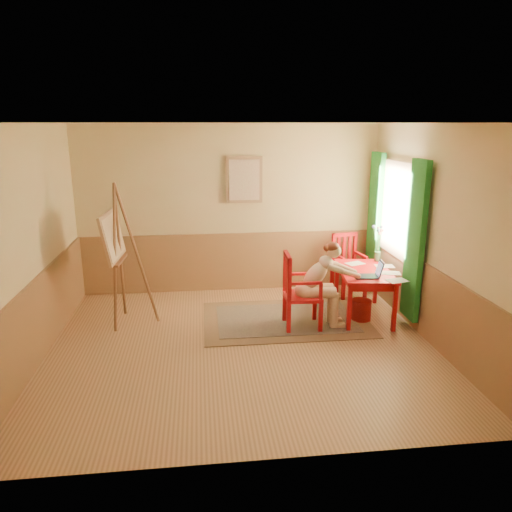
{
  "coord_description": "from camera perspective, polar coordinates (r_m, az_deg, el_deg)",
  "views": [
    {
      "loc": [
        -0.5,
        -5.77,
        2.79
      ],
      "look_at": [
        0.25,
        0.55,
        1.05
      ],
      "focal_mm": 33.95,
      "sensor_mm": 36.0,
      "label": 1
    }
  ],
  "objects": [
    {
      "name": "wall_portrait",
      "position": [
        8.05,
        -1.4,
        8.96
      ],
      "size": [
        0.6,
        0.05,
        0.76
      ],
      "color": "#A17B58",
      "rests_on": "room"
    },
    {
      "name": "window",
      "position": [
        7.6,
        15.99,
        3.75
      ],
      "size": [
        0.12,
        2.01,
        2.2
      ],
      "color": "white",
      "rests_on": "room"
    },
    {
      "name": "room",
      "position": [
        5.95,
        -1.77,
        1.79
      ],
      "size": [
        5.04,
        4.54,
        2.84
      ],
      "color": "tan",
      "rests_on": "ground"
    },
    {
      "name": "figure",
      "position": [
        6.8,
        7.66,
        -2.92
      ],
      "size": [
        0.92,
        0.4,
        1.23
      ],
      "color": "beige",
      "rests_on": "room"
    },
    {
      "name": "easel",
      "position": [
        7.03,
        -16.22,
        1.62
      ],
      "size": [
        0.7,
        0.9,
        2.03
      ],
      "color": "brown",
      "rests_on": "room"
    },
    {
      "name": "chair_left",
      "position": [
        6.78,
        5.05,
        -4.14
      ],
      "size": [
        0.51,
        0.49,
        1.08
      ],
      "color": "red",
      "rests_on": "room"
    },
    {
      "name": "table",
      "position": [
        7.29,
        12.68,
        -2.31
      ],
      "size": [
        0.86,
        1.28,
        0.72
      ],
      "color": "red",
      "rests_on": "room"
    },
    {
      "name": "chair_back",
      "position": [
        8.23,
        10.76,
        -1.03
      ],
      "size": [
        0.53,
        0.55,
        1.03
      ],
      "color": "red",
      "rests_on": "room"
    },
    {
      "name": "wastebasket",
      "position": [
        7.3,
        12.28,
        -6.25
      ],
      "size": [
        0.3,
        0.3,
        0.31
      ],
      "primitive_type": "cylinder",
      "rotation": [
        0.0,
        0.0,
        -0.05
      ],
      "color": "#A21F20",
      "rests_on": "room"
    },
    {
      "name": "vase",
      "position": [
        7.73,
        14.16,
        1.3
      ],
      "size": [
        0.19,
        0.28,
        0.57
      ],
      "color": "#3F724C",
      "rests_on": "table"
    },
    {
      "name": "rug",
      "position": [
        7.21,
        3.5,
        -7.42
      ],
      "size": [
        2.41,
        1.61,
        0.02
      ],
      "color": "#8C7251",
      "rests_on": "room"
    },
    {
      "name": "papers",
      "position": [
        7.3,
        14.53,
        -1.66
      ],
      "size": [
        0.71,
        1.15,
        0.0
      ],
      "color": "white",
      "rests_on": "table"
    },
    {
      "name": "laptop",
      "position": [
        6.94,
        13.32,
        -2.06
      ],
      "size": [
        0.41,
        0.27,
        0.23
      ],
      "color": "#1E2338",
      "rests_on": "table"
    },
    {
      "name": "wainscot",
      "position": [
        6.97,
        -2.29,
        -3.9
      ],
      "size": [
        5.0,
        4.5,
        1.0
      ],
      "color": "#9D714C",
      "rests_on": "room"
    }
  ]
}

